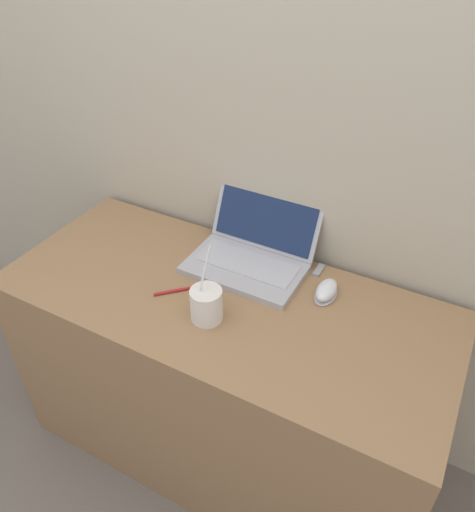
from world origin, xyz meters
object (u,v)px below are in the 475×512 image
at_px(drink_cup, 206,304).
at_px(pen, 178,290).
at_px(usb_stick, 319,270).
at_px(computer_mouse, 326,291).
at_px(laptop, 254,245).

distance_m(drink_cup, pen, 0.15).
xyz_separation_m(usb_stick, pen, (-0.32, -0.28, 0.00)).
bearing_deg(drink_cup, usb_stick, 59.88).
distance_m(drink_cup, usb_stick, 0.39).
bearing_deg(computer_mouse, laptop, 169.28).
xyz_separation_m(laptop, drink_cup, (0.01, -0.29, -0.01)).
distance_m(laptop, usb_stick, 0.21).
distance_m(laptop, drink_cup, 0.29).
bearing_deg(usb_stick, laptop, -166.97).
height_order(laptop, usb_stick, laptop).
bearing_deg(laptop, usb_stick, 13.03).
bearing_deg(pen, computer_mouse, 26.04).
height_order(laptop, drink_cup, laptop).
height_order(computer_mouse, pen, computer_mouse).
xyz_separation_m(laptop, computer_mouse, (0.26, -0.05, -0.04)).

